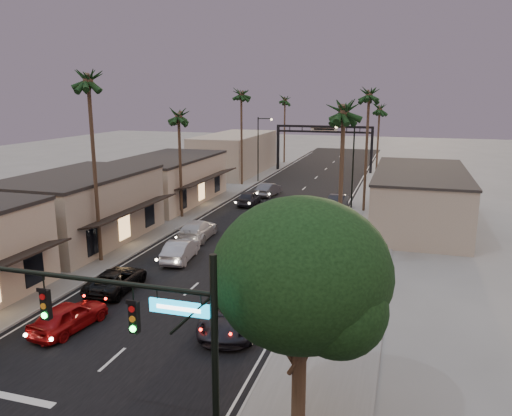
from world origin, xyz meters
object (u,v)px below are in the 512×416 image
Objects in this scene: traffic_signal at (156,335)px; palm_ld at (241,91)px; palm_rb at (369,91)px; curbside_near at (233,312)px; arch at (324,137)px; palm_rc at (380,106)px; palm_ra at (344,105)px; streetlight_right at (351,159)px; palm_lb at (88,75)px; palm_lc at (178,111)px; corner_tree at (303,280)px; oncoming_red at (69,316)px; oncoming_pickup at (117,280)px; oncoming_silver at (181,250)px; palm_far at (285,98)px; streetlight_left at (260,144)px.

palm_ld is at bearing 105.65° from traffic_signal.
palm_rb reaches higher than curbside_near.
palm_rc is (8.60, -6.00, 4.94)m from arch.
palm_rc is (0.00, 40.00, -0.97)m from palm_ra.
streetlight_right is 0.59× the size of palm_lb.
corner_tree is at bearing -57.66° from palm_lc.
streetlight_right reaches higher than corner_tree.
palm_ra is 2.92× the size of oncoming_red.
streetlight_right is at bearing 77.93° from curbside_near.
curbside_near is at bearing 159.78° from oncoming_pickup.
oncoming_red is 0.95× the size of oncoming_silver.
palm_lc is at bearing -149.89° from streetlight_right.
palm_ld is at bearing -90.75° from palm_far.
palm_ld is 33.58m from oncoming_silver.
palm_lb is 1.25× the size of palm_rc.
palm_lc is at bearing -104.20° from arch.
palm_far is at bearing 104.14° from corner_tree.
palm_ra is (15.52, -34.00, 6.11)m from streetlight_left.
streetlight_left is at bearing -78.42° from oncoming_red.
palm_lc is (-8.60, -34.00, 4.94)m from arch.
streetlight_left is 1.89× the size of oncoming_silver.
palm_rb is 25.92m from oncoming_silver.
palm_lc is (-14.29, 32.00, 5.39)m from traffic_signal.
palm_lb is (-18.08, 14.55, 7.41)m from corner_tree.
palm_ra is 20.02m from palm_rb.
palm_ra is at bearing -65.46° from streetlight_left.
palm_ra and palm_far have the same top height.
corner_tree reaches higher than arch.
oncoming_pickup is at bearing 126.85° from traffic_signal.
palm_ra is (-0.88, 16.55, 5.46)m from corner_tree.
palm_ld is 1.16× the size of palm_rc.
traffic_signal is 0.60× the size of palm_rb.
palm_far is at bearing 100.70° from traffic_signal.
palm_far reaches higher than streetlight_right.
corner_tree reaches higher than oncoming_red.
traffic_signal is 0.60× the size of palm_ld.
oncoming_pickup is (-13.92, 10.08, -5.28)m from corner_tree.
palm_rb is 1.16× the size of palm_rc.
palm_lb reaches higher than oncoming_red.
palm_rc is (-0.88, 56.55, 4.49)m from corner_tree.
palm_lc is 1.00× the size of palm_rc.
streetlight_left is at bearing -119.97° from arch.
arch is 13.85m from streetlight_left.
palm_ra is 2.63× the size of oncoming_pickup.
palm_ra reaches higher than oncoming_pickup.
palm_rb reaches higher than corner_tree.
palm_lb is 3.03× the size of oncoming_pickup.
palm_lb reaches higher than palm_lc.
oncoming_pickup is (3.85, -60.47, -10.75)m from palm_far.
traffic_signal is 60.31m from palm_rc.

